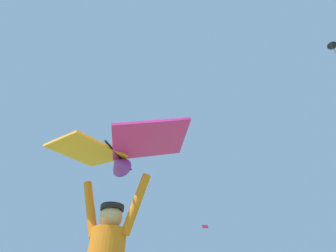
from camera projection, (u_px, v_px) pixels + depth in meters
held_stunt_kite at (117, 150)px, 2.92m from camera, size 1.84×1.09×0.41m
distant_kite_black_far_center at (333, 47)px, 24.66m from camera, size 1.07×1.03×2.11m
distant_kite_magenta_overhead_distant at (205, 226)px, 36.05m from camera, size 1.19×1.16×0.41m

